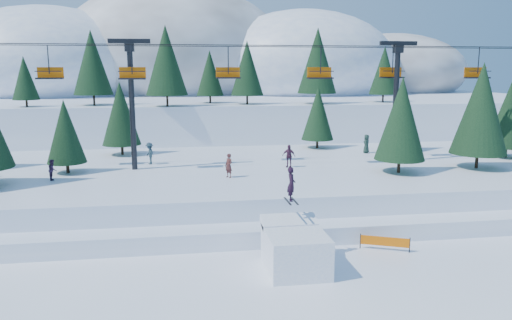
{
  "coord_description": "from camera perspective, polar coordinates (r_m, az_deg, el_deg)",
  "views": [
    {
      "loc": [
        -5.32,
        -22.51,
        10.47
      ],
      "look_at": [
        -0.93,
        6.0,
        5.2
      ],
      "focal_mm": 35.0,
      "sensor_mm": 36.0,
      "label": 1
    }
  ],
  "objects": [
    {
      "name": "banner_near",
      "position": [
        30.46,
        14.5,
        -9.01
      ],
      "size": [
        2.62,
        1.19,
        0.9
      ],
      "color": "black",
      "rests_on": "ground"
    },
    {
      "name": "distant_skiers",
      "position": [
        41.72,
        -3.83,
        0.57
      ],
      "size": [
        27.75,
        9.92,
        1.87
      ],
      "color": "#442238",
      "rests_on": "mid_shelf"
    },
    {
      "name": "conifer_stand",
      "position": [
        40.7,
        -2.61,
        5.36
      ],
      "size": [
        61.35,
        17.27,
        9.47
      ],
      "color": "black",
      "rests_on": "mid_shelf"
    },
    {
      "name": "jump_kicker",
      "position": [
        26.8,
        4.46,
        -9.97
      ],
      "size": [
        3.07,
        4.32,
        5.22
      ],
      "color": "white",
      "rests_on": "ground"
    },
    {
      "name": "banner_far",
      "position": [
        34.91,
        19.65,
        -6.8
      ],
      "size": [
        2.84,
        0.42,
        0.9
      ],
      "color": "black",
      "rests_on": "ground"
    },
    {
      "name": "chairlift",
      "position": [
        41.24,
        1.59,
        8.75
      ],
      "size": [
        46.0,
        3.21,
        10.28
      ],
      "color": "black",
      "rests_on": "mid_shelf"
    },
    {
      "name": "mid_shelf",
      "position": [
        41.89,
        -1.24,
        -2.37
      ],
      "size": [
        70.0,
        22.0,
        2.5
      ],
      "primitive_type": "cube",
      "color": "white",
      "rests_on": "ground"
    },
    {
      "name": "ground",
      "position": [
        25.39,
        4.27,
        -14.03
      ],
      "size": [
        160.0,
        160.0,
        0.0
      ],
      "primitive_type": "plane",
      "color": "white",
      "rests_on": "ground"
    },
    {
      "name": "berm",
      "position": [
        32.52,
        1.1,
        -7.41
      ],
      "size": [
        70.0,
        6.0,
        1.1
      ],
      "primitive_type": "cube",
      "color": "white",
      "rests_on": "ground"
    },
    {
      "name": "mountain_ridge",
      "position": [
        95.88,
        -8.74,
        9.74
      ],
      "size": [
        119.0,
        61.11,
        26.46
      ],
      "color": "white",
      "rests_on": "ground"
    }
  ]
}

